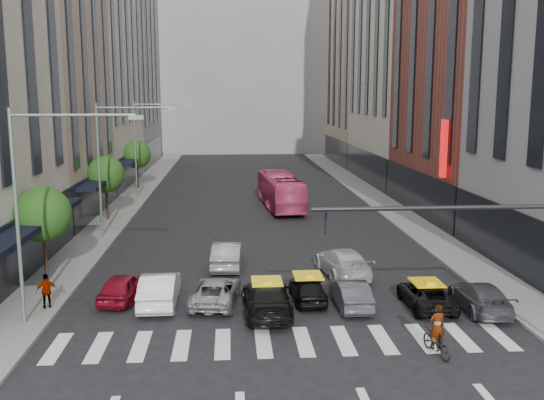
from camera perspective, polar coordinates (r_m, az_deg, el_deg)
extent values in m
plane|color=black|center=(23.26, 1.93, -14.64)|extent=(160.00, 160.00, 0.00)
cube|color=slate|center=(52.77, -14.05, -0.94)|extent=(3.00, 96.00, 0.15)
cube|color=slate|center=(53.73, 10.87, -0.63)|extent=(3.00, 96.00, 0.15)
cube|color=tan|center=(51.29, -21.20, 11.79)|extent=(8.00, 16.00, 24.00)
cube|color=beige|center=(69.18, -17.00, 16.32)|extent=(8.00, 20.00, 36.00)
cube|color=gray|center=(87.49, -14.08, 13.01)|extent=(8.00, 18.00, 30.00)
cube|color=brown|center=(51.88, 18.25, 13.04)|extent=(8.00, 18.00, 26.00)
cube|color=tan|center=(88.30, 8.79, 12.50)|extent=(8.00, 18.00, 28.00)
cube|color=gray|center=(106.42, -2.88, 14.27)|extent=(30.00, 10.00, 36.00)
cylinder|color=black|center=(33.44, -20.57, -4.50)|extent=(0.18, 0.18, 3.15)
sphere|color=#1B4614|center=(33.04, -20.77, -1.25)|extent=(2.88, 2.88, 2.88)
cylinder|color=black|center=(48.67, -15.29, 0.09)|extent=(0.18, 0.18, 3.15)
sphere|color=#1B4614|center=(48.39, -15.39, 2.35)|extent=(2.88, 2.88, 2.88)
cylinder|color=black|center=(64.27, -12.55, 2.48)|extent=(0.18, 0.18, 3.15)
sphere|color=#1B4614|center=(64.06, -12.61, 4.20)|extent=(2.88, 2.88, 2.88)
cylinder|color=gray|center=(27.01, -22.87, -1.59)|extent=(0.16, 0.16, 9.00)
cylinder|color=gray|center=(25.85, -18.20, 7.60)|extent=(5.00, 0.12, 0.12)
cube|color=gray|center=(25.36, -12.66, 7.59)|extent=(0.60, 0.25, 0.18)
cylinder|color=gray|center=(42.28, -15.96, 2.65)|extent=(0.16, 0.16, 9.00)
cylinder|color=gray|center=(41.55, -12.82, 8.48)|extent=(5.00, 0.12, 0.12)
cube|color=gray|center=(41.24, -9.35, 8.45)|extent=(0.60, 0.25, 0.18)
cylinder|color=gray|center=(57.95, -12.73, 4.62)|extent=(0.16, 0.16, 9.00)
cylinder|color=gray|center=(57.41, -10.40, 8.85)|extent=(5.00, 0.12, 0.12)
cube|color=gray|center=(57.19, -7.87, 8.81)|extent=(0.60, 0.25, 0.18)
cylinder|color=black|center=(21.84, 16.81, -0.70)|extent=(10.00, 0.16, 0.16)
imported|color=black|center=(20.77, 5.04, -2.24)|extent=(0.13, 0.16, 0.80)
cube|color=red|center=(43.81, 15.86, 4.67)|extent=(0.30, 0.70, 4.00)
imported|color=maroon|center=(29.86, -13.91, -7.96)|extent=(2.06, 4.05, 1.32)
imported|color=white|center=(28.93, -10.53, -8.20)|extent=(1.64, 4.64, 1.53)
imported|color=#999A9F|center=(28.70, -5.33, -8.54)|extent=(2.57, 4.64, 1.23)
imported|color=black|center=(27.31, -0.49, -9.18)|extent=(2.13, 5.14, 1.49)
imported|color=black|center=(28.93, 3.39, -8.34)|extent=(1.62, 3.73, 1.25)
imported|color=#3A3B41|center=(28.41, 7.39, -8.71)|extent=(1.43, 3.94, 1.29)
imported|color=black|center=(29.03, 14.30, -8.66)|extent=(1.93, 4.18, 1.16)
imported|color=#3F4146|center=(29.28, 19.00, -8.60)|extent=(1.99, 4.54, 1.30)
imported|color=#9A999E|center=(34.44, -4.21, -5.16)|extent=(1.91, 4.67, 1.51)
imported|color=#BBBBBB|center=(33.14, 6.64, -5.82)|extent=(2.74, 5.35, 1.49)
imported|color=#D03D6C|center=(52.34, 0.80, 0.87)|extent=(3.46, 11.07, 3.03)
imported|color=black|center=(24.11, 15.21, -12.82)|extent=(1.03, 1.94, 0.97)
imported|color=gray|center=(23.64, 15.36, -9.78)|extent=(0.71, 0.54, 1.74)
imported|color=gray|center=(29.36, -20.45, -8.02)|extent=(1.01, 0.70, 1.60)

